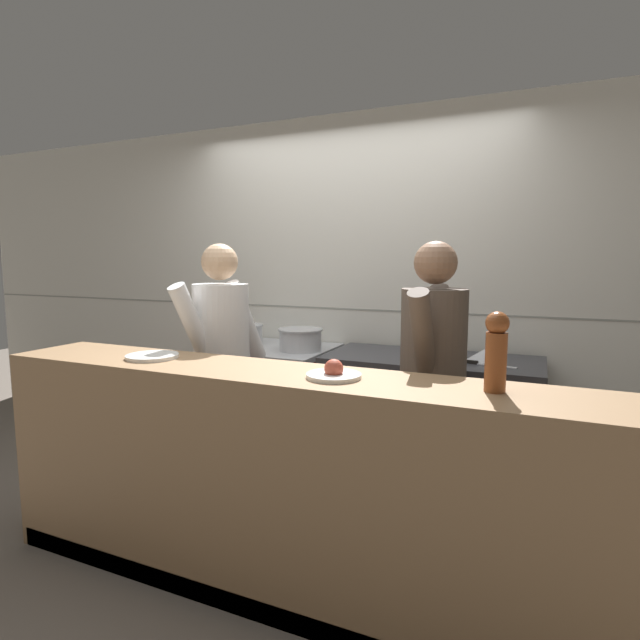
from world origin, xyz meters
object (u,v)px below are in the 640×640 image
(stock_pot, at_px, (244,334))
(mixing_bowl_steel, at_px, (485,355))
(sauce_pot, at_px, (300,339))
(oven_range, at_px, (274,405))
(plated_dish_main, at_px, (152,356))
(chef_head_cook, at_px, (222,364))
(pepper_mill, at_px, (496,350))
(chefs_knife, at_px, (482,364))
(chef_sous, at_px, (432,384))
(plated_dish_appetiser, at_px, (334,373))

(stock_pot, height_order, mixing_bowl_steel, stock_pot)
(sauce_pot, bearing_deg, oven_range, 170.78)
(oven_range, xyz_separation_m, plated_dish_main, (0.03, -1.29, 0.61))
(chef_head_cook, bearing_deg, plated_dish_main, -78.26)
(pepper_mill, bearing_deg, chef_head_cook, 161.66)
(chef_head_cook, bearing_deg, chefs_knife, 38.73)
(stock_pot, height_order, sauce_pot, sauce_pot)
(chefs_knife, xyz_separation_m, pepper_mill, (0.16, -1.15, 0.29))
(pepper_mill, bearing_deg, oven_range, 142.47)
(stock_pot, bearing_deg, oven_range, -0.89)
(chefs_knife, height_order, chef_sous, chef_sous)
(plated_dish_main, xyz_separation_m, chef_head_cook, (0.03, 0.55, -0.15))
(pepper_mill, bearing_deg, mixing_bowl_steel, 97.01)
(chefs_knife, bearing_deg, plated_dish_appetiser, -111.54)
(plated_dish_main, xyz_separation_m, pepper_mill, (1.62, 0.02, 0.15))
(oven_range, xyz_separation_m, mixing_bowl_steel, (1.49, 0.01, 0.50))
(plated_dish_main, height_order, chef_head_cook, chef_head_cook)
(oven_range, height_order, plated_dish_main, plated_dish_main)
(chefs_knife, distance_m, plated_dish_main, 1.88)
(oven_range, xyz_separation_m, pepper_mill, (1.65, -1.27, 0.75))
(plated_dish_main, distance_m, chef_sous, 1.42)
(chefs_knife, height_order, plated_dish_appetiser, plated_dish_appetiser)
(mixing_bowl_steel, relative_size, chef_sous, 0.14)
(oven_range, height_order, plated_dish_appetiser, plated_dish_appetiser)
(stock_pot, height_order, chef_head_cook, chef_head_cook)
(pepper_mill, xyz_separation_m, chef_head_cook, (-1.59, 0.53, -0.30))
(plated_dish_main, distance_m, plated_dish_appetiser, 0.99)
(sauce_pot, distance_m, plated_dish_main, 1.27)
(oven_range, relative_size, pepper_mill, 2.93)
(chef_sous, bearing_deg, plated_dish_appetiser, -112.50)
(mixing_bowl_steel, relative_size, plated_dish_appetiser, 0.98)
(chef_sous, bearing_deg, chefs_knife, 75.58)
(stock_pot, xyz_separation_m, sauce_pot, (0.50, -0.04, 0.00))
(chef_sous, bearing_deg, sauce_pot, 151.27)
(mixing_bowl_steel, xyz_separation_m, chef_sous, (-0.18, -0.71, -0.04))
(stock_pot, distance_m, chefs_knife, 1.75)
(plated_dish_main, distance_m, pepper_mill, 1.63)
(pepper_mill, distance_m, chef_sous, 0.73)
(stock_pot, distance_m, chef_head_cook, 0.81)
(mixing_bowl_steel, bearing_deg, sauce_pot, -177.65)
(pepper_mill, bearing_deg, sauce_pot, 138.88)
(oven_range, distance_m, chef_sous, 1.55)
(stock_pot, height_order, plated_dish_appetiser, plated_dish_appetiser)
(stock_pot, xyz_separation_m, chefs_knife, (1.75, -0.12, -0.06))
(oven_range, height_order, chefs_knife, chefs_knife)
(oven_range, xyz_separation_m, plated_dish_appetiser, (1.02, -1.31, 0.62))
(oven_range, distance_m, stock_pot, 0.58)
(sauce_pot, xyz_separation_m, plated_dish_appetiser, (0.78, -1.27, 0.09))
(sauce_pot, xyz_separation_m, plated_dish_main, (-0.21, -1.25, 0.08))
(sauce_pot, xyz_separation_m, chef_head_cook, (-0.18, -0.70, -0.06))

